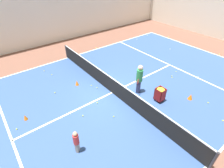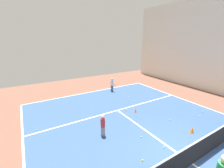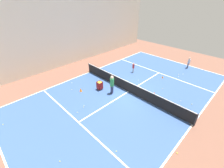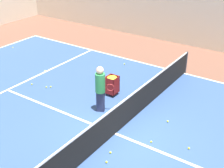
{
  "view_description": "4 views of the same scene",
  "coord_description": "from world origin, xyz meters",
  "px_view_note": "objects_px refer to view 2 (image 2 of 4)",
  "views": [
    {
      "loc": [
        6.48,
        -5.05,
        6.42
      ],
      "look_at": [
        0.0,
        0.0,
        0.64
      ],
      "focal_mm": 28.0,
      "sensor_mm": 36.0,
      "label": 1
    },
    {
      "loc": [
        5.3,
        2.49,
        4.83
      ],
      "look_at": [
        -1.77,
        -9.23,
        0.74
      ],
      "focal_mm": 24.0,
      "sensor_mm": 36.0,
      "label": 2
    },
    {
      "loc": [
        -7.18,
        9.29,
        7.9
      ],
      "look_at": [
        0.9,
        1.27,
        1.0
      ],
      "focal_mm": 24.0,
      "sensor_mm": 36.0,
      "label": 3
    },
    {
      "loc": [
        -7.15,
        -4.77,
        6.22
      ],
      "look_at": [
        2.19,
        1.63,
        0.49
      ],
      "focal_mm": 50.0,
      "sensor_mm": 36.0,
      "label": 4
    }
  ],
  "objects_px": {
    "player_near_baseline": "(112,84)",
    "child_midcourt": "(103,124)",
    "training_cone_1": "(136,110)",
    "tennis_net": "(194,153)"
  },
  "relations": [
    {
      "from": "tennis_net",
      "to": "training_cone_1",
      "type": "xyz_separation_m",
      "value": [
        -0.93,
        -4.69,
        -0.4
      ]
    },
    {
      "from": "tennis_net",
      "to": "training_cone_1",
      "type": "bearing_deg",
      "value": -101.17
    },
    {
      "from": "player_near_baseline",
      "to": "child_midcourt",
      "type": "height_order",
      "value": "player_near_baseline"
    },
    {
      "from": "tennis_net",
      "to": "player_near_baseline",
      "type": "xyz_separation_m",
      "value": [
        -1.77,
        -9.22,
        0.22
      ]
    },
    {
      "from": "tennis_net",
      "to": "player_near_baseline",
      "type": "distance_m",
      "value": 9.4
    },
    {
      "from": "tennis_net",
      "to": "child_midcourt",
      "type": "distance_m",
      "value": 4.16
    },
    {
      "from": "player_near_baseline",
      "to": "training_cone_1",
      "type": "distance_m",
      "value": 4.66
    },
    {
      "from": "tennis_net",
      "to": "player_near_baseline",
      "type": "relative_size",
      "value": 8.93
    },
    {
      "from": "child_midcourt",
      "to": "training_cone_1",
      "type": "height_order",
      "value": "child_midcourt"
    },
    {
      "from": "player_near_baseline",
      "to": "training_cone_1",
      "type": "xyz_separation_m",
      "value": [
        0.85,
        4.54,
        -0.62
      ]
    }
  ]
}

